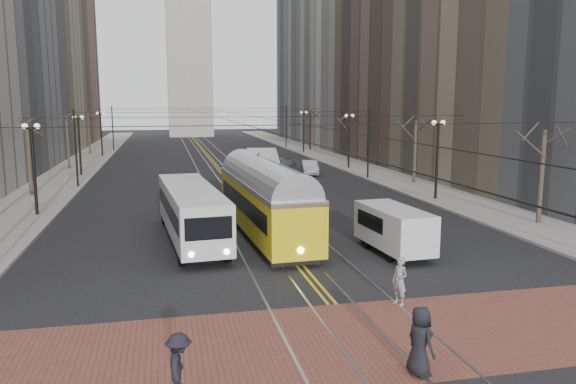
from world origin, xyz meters
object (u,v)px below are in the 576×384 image
transit_bus (191,214)px  sedan_grey (287,165)px  cargo_van (394,231)px  pedestrian_a (420,341)px  rear_bus (261,173)px  streetcar (264,206)px  pedestrian_d (179,368)px  pedestrian_b (400,281)px  sedan_silver (310,167)px

transit_bus → sedan_grey: bearing=62.9°
sedan_grey → cargo_van: bearing=-87.7°
pedestrian_a → rear_bus: bearing=-16.8°
sedan_grey → streetcar: bearing=-99.9°
streetcar → pedestrian_d: 17.35m
cargo_van → pedestrian_b: (-2.52, -6.50, -0.22)m
transit_bus → pedestrian_d: 16.14m
pedestrian_a → pedestrian_d: (-6.26, 0.00, -0.08)m
rear_bus → pedestrian_d: 31.71m
transit_bus → sedan_grey: transit_bus is taller
pedestrian_a → pedestrian_d: size_ratio=1.09×
streetcar → pedestrian_b: 11.94m
streetcar → cargo_van: bearing=-46.5°
transit_bus → pedestrian_d: (-1.09, -16.10, -0.54)m
cargo_van → pedestrian_a: 12.22m
cargo_van → sedan_silver: 29.61m
sedan_grey → transit_bus: bearing=-107.4°
transit_bus → cargo_van: 10.39m
transit_bus → cargo_van: transit_bus is taller
cargo_van → sedan_grey: 30.81m
pedestrian_a → pedestrian_b: size_ratio=1.07×
cargo_van → sedan_grey: cargo_van is taller
cargo_van → sedan_grey: size_ratio=1.05×
sedan_grey → pedestrian_a: size_ratio=2.54×
sedan_silver → transit_bus: bearing=-107.9°
transit_bus → rear_bus: 16.01m
streetcar → pedestrian_b: bearing=-79.2°
transit_bus → pedestrian_b: bearing=-63.2°
transit_bus → sedan_silver: bearing=57.9°
transit_bus → pedestrian_b: 13.02m
transit_bus → cargo_van: size_ratio=2.26×
rear_bus → sedan_grey: (4.55, 11.43, -0.74)m
cargo_van → sedan_silver: cargo_van is taller
pedestrian_b → pedestrian_d: bearing=-78.8°
transit_bus → streetcar: (3.95, 0.48, 0.19)m
streetcar → cargo_van: size_ratio=2.72×
transit_bus → pedestrian_a: size_ratio=6.03×
rear_bus → pedestrian_d: (-7.34, -30.84, -0.67)m
sedan_silver → cargo_van: bearing=-87.4°
rear_bus → sedan_silver: 12.06m
streetcar → sedan_silver: (8.91, 24.31, -0.90)m
transit_bus → pedestrian_a: transit_bus is taller
transit_bus → pedestrian_d: size_ratio=6.56×
pedestrian_b → pedestrian_d: 9.33m
cargo_van → pedestrian_b: size_ratio=2.86×
pedestrian_d → cargo_van: bearing=-39.0°
rear_bus → pedestrian_a: rear_bus is taller
transit_bus → sedan_silver: transit_bus is taller
sedan_silver → pedestrian_a: pedestrian_a is taller
rear_bus → pedestrian_a: (-1.08, -30.84, -0.60)m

